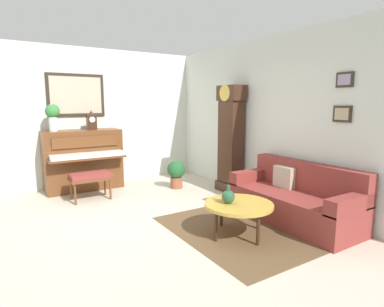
{
  "coord_description": "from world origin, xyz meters",
  "views": [
    {
      "loc": [
        4.1,
        -1.65,
        1.69
      ],
      "look_at": [
        -0.1,
        0.98,
        0.9
      ],
      "focal_mm": 29.54,
      "sensor_mm": 36.0,
      "label": 1
    }
  ],
  "objects_px": {
    "couch": "(295,200)",
    "piano": "(83,159)",
    "mantel_clock": "(92,121)",
    "flower_vase": "(53,114)",
    "grandfather_clock": "(230,142)",
    "green_jug": "(228,197)",
    "potted_plant": "(176,172)",
    "piano_bench": "(90,177)",
    "coffee_table": "(239,205)"
  },
  "relations": [
    {
      "from": "couch",
      "to": "piano",
      "type": "bearing_deg",
      "value": -147.35
    },
    {
      "from": "mantel_clock",
      "to": "flower_vase",
      "type": "bearing_deg",
      "value": -90.04
    },
    {
      "from": "piano",
      "to": "grandfather_clock",
      "type": "height_order",
      "value": "grandfather_clock"
    },
    {
      "from": "couch",
      "to": "green_jug",
      "type": "height_order",
      "value": "couch"
    },
    {
      "from": "grandfather_clock",
      "to": "potted_plant",
      "type": "xyz_separation_m",
      "value": [
        -0.74,
        -0.77,
        -0.64
      ]
    },
    {
      "from": "piano_bench",
      "to": "mantel_clock",
      "type": "xyz_separation_m",
      "value": [
        -0.79,
        0.28,
        0.94
      ]
    },
    {
      "from": "potted_plant",
      "to": "mantel_clock",
      "type": "bearing_deg",
      "value": -123.23
    },
    {
      "from": "coffee_table",
      "to": "mantel_clock",
      "type": "relative_size",
      "value": 2.32
    },
    {
      "from": "piano_bench",
      "to": "mantel_clock",
      "type": "height_order",
      "value": "mantel_clock"
    },
    {
      "from": "piano_bench",
      "to": "potted_plant",
      "type": "xyz_separation_m",
      "value": [
        0.12,
        1.67,
        -0.08
      ]
    },
    {
      "from": "grandfather_clock",
      "to": "flower_vase",
      "type": "distance_m",
      "value": 3.35
    },
    {
      "from": "couch",
      "to": "green_jug",
      "type": "distance_m",
      "value": 1.17
    },
    {
      "from": "piano_bench",
      "to": "flower_vase",
      "type": "xyz_separation_m",
      "value": [
        -0.79,
        -0.43,
        1.08
      ]
    },
    {
      "from": "grandfather_clock",
      "to": "mantel_clock",
      "type": "bearing_deg",
      "value": -127.35
    },
    {
      "from": "mantel_clock",
      "to": "flower_vase",
      "type": "distance_m",
      "value": 0.72
    },
    {
      "from": "piano",
      "to": "flower_vase",
      "type": "bearing_deg",
      "value": -89.86
    },
    {
      "from": "green_jug",
      "to": "piano",
      "type": "bearing_deg",
      "value": -162.71
    },
    {
      "from": "grandfather_clock",
      "to": "potted_plant",
      "type": "relative_size",
      "value": 3.62
    },
    {
      "from": "grandfather_clock",
      "to": "green_jug",
      "type": "relative_size",
      "value": 8.46
    },
    {
      "from": "grandfather_clock",
      "to": "green_jug",
      "type": "bearing_deg",
      "value": -39.47
    },
    {
      "from": "coffee_table",
      "to": "green_jug",
      "type": "xyz_separation_m",
      "value": [
        -0.07,
        -0.12,
        0.12
      ]
    },
    {
      "from": "piano_bench",
      "to": "coffee_table",
      "type": "height_order",
      "value": "piano_bench"
    },
    {
      "from": "mantel_clock",
      "to": "green_jug",
      "type": "bearing_deg",
      "value": 14.08
    },
    {
      "from": "grandfather_clock",
      "to": "flower_vase",
      "type": "xyz_separation_m",
      "value": [
        -1.65,
        -2.87,
        0.53
      ]
    },
    {
      "from": "piano",
      "to": "flower_vase",
      "type": "height_order",
      "value": "flower_vase"
    },
    {
      "from": "coffee_table",
      "to": "piano",
      "type": "bearing_deg",
      "value": -161.23
    },
    {
      "from": "piano",
      "to": "grandfather_clock",
      "type": "xyz_separation_m",
      "value": [
        1.65,
        2.36,
        0.37
      ]
    },
    {
      "from": "coffee_table",
      "to": "green_jug",
      "type": "relative_size",
      "value": 3.67
    },
    {
      "from": "piano",
      "to": "piano_bench",
      "type": "bearing_deg",
      "value": -5.58
    },
    {
      "from": "flower_vase",
      "to": "potted_plant",
      "type": "bearing_deg",
      "value": 66.47
    },
    {
      "from": "coffee_table",
      "to": "mantel_clock",
      "type": "height_order",
      "value": "mantel_clock"
    },
    {
      "from": "piano_bench",
      "to": "potted_plant",
      "type": "height_order",
      "value": "potted_plant"
    },
    {
      "from": "coffee_table",
      "to": "potted_plant",
      "type": "height_order",
      "value": "potted_plant"
    },
    {
      "from": "piano",
      "to": "coffee_table",
      "type": "xyz_separation_m",
      "value": [
        3.35,
        1.14,
        -0.2
      ]
    },
    {
      "from": "green_jug",
      "to": "mantel_clock",
      "type": "bearing_deg",
      "value": -165.92
    },
    {
      "from": "coffee_table",
      "to": "mantel_clock",
      "type": "bearing_deg",
      "value": -164.31
    },
    {
      "from": "couch",
      "to": "mantel_clock",
      "type": "relative_size",
      "value": 5.0
    },
    {
      "from": "piano",
      "to": "coffee_table",
      "type": "distance_m",
      "value": 3.55
    },
    {
      "from": "piano_bench",
      "to": "couch",
      "type": "height_order",
      "value": "couch"
    },
    {
      "from": "flower_vase",
      "to": "green_jug",
      "type": "height_order",
      "value": "flower_vase"
    },
    {
      "from": "piano",
      "to": "couch",
      "type": "xyz_separation_m",
      "value": [
        3.39,
        2.17,
        -0.28
      ]
    },
    {
      "from": "piano_bench",
      "to": "potted_plant",
      "type": "bearing_deg",
      "value": 86.02
    },
    {
      "from": "couch",
      "to": "potted_plant",
      "type": "height_order",
      "value": "couch"
    },
    {
      "from": "flower_vase",
      "to": "potted_plant",
      "type": "distance_m",
      "value": 2.56
    },
    {
      "from": "coffee_table",
      "to": "grandfather_clock",
      "type": "bearing_deg",
      "value": 144.27
    },
    {
      "from": "coffee_table",
      "to": "piano_bench",
      "type": "bearing_deg",
      "value": -154.55
    },
    {
      "from": "coffee_table",
      "to": "potted_plant",
      "type": "distance_m",
      "value": 2.48
    },
    {
      "from": "flower_vase",
      "to": "green_jug",
      "type": "distance_m",
      "value": 3.75
    },
    {
      "from": "grandfather_clock",
      "to": "green_jug",
      "type": "distance_m",
      "value": 2.16
    },
    {
      "from": "grandfather_clock",
      "to": "coffee_table",
      "type": "height_order",
      "value": "grandfather_clock"
    }
  ]
}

